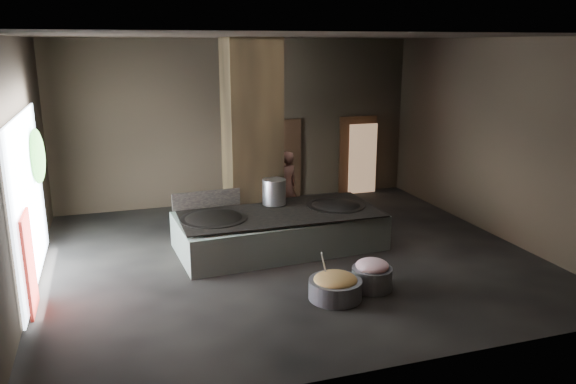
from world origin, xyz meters
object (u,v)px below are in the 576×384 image
object	(u,v)px
cook	(286,186)
veg_basin	(335,289)
wok_left	(214,222)
hearth_platform	(279,231)
meat_basin	(372,278)
wok_right	(336,209)
stock_pot	(274,192)

from	to	relation	value
cook	veg_basin	bearing A→B (deg)	61.37
wok_left	hearth_platform	bearing A→B (deg)	1.97
cook	veg_basin	distance (m)	4.72
wok_left	meat_basin	distance (m)	3.55
hearth_platform	veg_basin	size ratio (longest dim) A/B	4.65
cook	veg_basin	world-z (taller)	cook
wok_right	stock_pot	distance (m)	1.44
cook	meat_basin	size ratio (longest dim) A/B	2.39
wok_right	meat_basin	size ratio (longest dim) A/B	1.74
hearth_platform	veg_basin	bearing A→B (deg)	-89.79
wok_left	meat_basin	bearing A→B (deg)	-46.16
stock_pot	hearth_platform	bearing A→B (deg)	-95.19
stock_pot	meat_basin	distance (m)	3.40
cook	stock_pot	bearing A→B (deg)	40.26
hearth_platform	wok_left	distance (m)	1.50
hearth_platform	veg_basin	world-z (taller)	hearth_platform
stock_pot	wok_right	bearing A→B (deg)	-21.04
wok_left	wok_right	bearing A→B (deg)	2.05
wok_left	meat_basin	size ratio (longest dim) A/B	1.87
veg_basin	meat_basin	xyz separation A→B (m)	(0.79, 0.17, 0.03)
wok_right	stock_pot	bearing A→B (deg)	158.96
wok_left	veg_basin	distance (m)	3.21
hearth_platform	stock_pot	bearing A→B (deg)	81.13
wok_left	stock_pot	bearing A→B (deg)	21.80
wok_left	stock_pot	xyz separation A→B (m)	(1.50, 0.60, 0.38)
wok_left	meat_basin	world-z (taller)	wok_left
wok_left	veg_basin	size ratio (longest dim) A/B	1.46
wok_right	hearth_platform	bearing A→B (deg)	-177.88
hearth_platform	cook	distance (m)	2.09
meat_basin	cook	bearing A→B (deg)	92.76
wok_left	stock_pot	world-z (taller)	stock_pot
hearth_platform	wok_right	distance (m)	1.40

